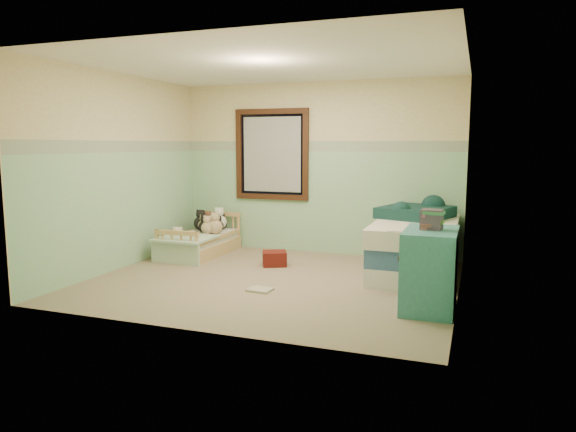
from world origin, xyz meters
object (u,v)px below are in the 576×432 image
(plush_floor_tan, at_px, (178,247))
(dresser, at_px, (430,270))
(toddler_bed_frame, at_px, (201,248))
(floor_book, at_px, (260,290))
(twin_bed_frame, at_px, (415,264))
(red_pillow, at_px, (275,259))
(plush_floor_cream, at_px, (178,243))

(plush_floor_tan, bearing_deg, dresser, -19.97)
(toddler_bed_frame, distance_m, floor_book, 2.18)
(twin_bed_frame, height_order, dresser, dresser)
(twin_bed_frame, height_order, floor_book, twin_bed_frame)
(toddler_bed_frame, bearing_deg, red_pillow, -13.75)
(plush_floor_cream, bearing_deg, floor_book, -37.69)
(toddler_bed_frame, distance_m, dresser, 3.73)
(plush_floor_cream, bearing_deg, toddler_bed_frame, -4.94)
(toddler_bed_frame, relative_size, plush_floor_tan, 5.42)
(floor_book, bearing_deg, twin_bed_frame, 48.16)
(toddler_bed_frame, xyz_separation_m, plush_floor_tan, (-0.26, -0.20, 0.04))
(twin_bed_frame, distance_m, floor_book, 2.08)
(plush_floor_cream, xyz_separation_m, twin_bed_frame, (3.50, -0.11, -0.02))
(toddler_bed_frame, relative_size, red_pillow, 4.40)
(toddler_bed_frame, relative_size, twin_bed_frame, 0.73)
(twin_bed_frame, bearing_deg, plush_floor_tan, -177.85)
(plush_floor_cream, relative_size, plush_floor_tan, 1.03)
(plush_floor_tan, distance_m, floor_book, 2.25)
(toddler_bed_frame, xyz_separation_m, floor_book, (1.58, -1.50, -0.07))
(plush_floor_tan, bearing_deg, plush_floor_cream, 122.45)
(red_pillow, bearing_deg, twin_bed_frame, 7.62)
(plush_floor_tan, height_order, red_pillow, plush_floor_tan)
(plush_floor_tan, bearing_deg, twin_bed_frame, 2.15)
(toddler_bed_frame, xyz_separation_m, twin_bed_frame, (3.09, -0.07, 0.02))
(toddler_bed_frame, bearing_deg, floor_book, -43.49)
(twin_bed_frame, bearing_deg, plush_floor_cream, 178.21)
(plush_floor_cream, bearing_deg, dresser, -22.35)
(dresser, bearing_deg, floor_book, 179.24)
(plush_floor_cream, relative_size, floor_book, 0.98)
(dresser, distance_m, red_pillow, 2.44)
(toddler_bed_frame, distance_m, plush_floor_tan, 0.33)
(twin_bed_frame, height_order, red_pillow, twin_bed_frame)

